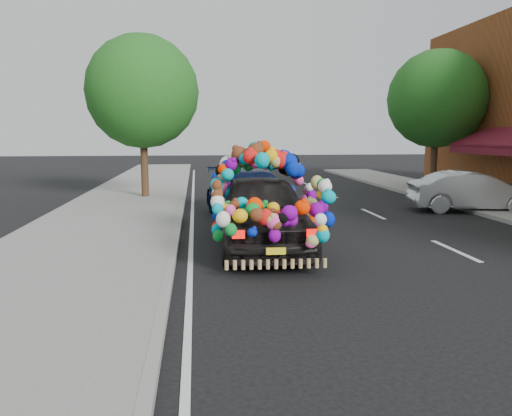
% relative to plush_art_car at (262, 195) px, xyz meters
% --- Properties ---
extents(ground, '(100.00, 100.00, 0.00)m').
position_rel_plush_art_car_xyz_m(ground, '(0.44, -0.81, -1.16)').
color(ground, black).
rests_on(ground, ground).
extents(sidewalk, '(4.00, 60.00, 0.12)m').
position_rel_plush_art_car_xyz_m(sidewalk, '(-3.86, -0.81, -1.10)').
color(sidewalk, gray).
rests_on(sidewalk, ground).
extents(kerb, '(0.15, 60.00, 0.13)m').
position_rel_plush_art_car_xyz_m(kerb, '(-1.91, -0.81, -1.09)').
color(kerb, gray).
rests_on(kerb, ground).
extents(lane_markings, '(6.00, 50.00, 0.01)m').
position_rel_plush_art_car_xyz_m(lane_markings, '(4.04, -0.81, -1.15)').
color(lane_markings, silver).
rests_on(lane_markings, ground).
extents(tree_near_sidewalk, '(4.20, 4.20, 6.13)m').
position_rel_plush_art_car_xyz_m(tree_near_sidewalk, '(-3.36, 8.69, 2.86)').
color(tree_near_sidewalk, '#332114').
rests_on(tree_near_sidewalk, ground).
extents(tree_far_b, '(4.00, 4.00, 5.90)m').
position_rel_plush_art_car_xyz_m(tree_far_b, '(8.44, 9.19, 2.73)').
color(tree_far_b, '#332114').
rests_on(tree_far_b, ground).
extents(plush_art_car, '(2.42, 4.97, 2.25)m').
position_rel_plush_art_car_xyz_m(plush_art_car, '(0.00, 0.00, 0.00)').
color(plush_art_car, black).
rests_on(plush_art_car, ground).
extents(navy_sedan, '(2.74, 5.23, 1.45)m').
position_rel_plush_art_car_xyz_m(navy_sedan, '(0.15, 3.69, -0.43)').
color(navy_sedan, '#071132').
rests_on(navy_sedan, ground).
extents(silver_hatchback, '(4.14, 2.11, 1.30)m').
position_rel_plush_art_car_xyz_m(silver_hatchback, '(7.39, 4.30, -0.51)').
color(silver_hatchback, '#AEB0B5').
rests_on(silver_hatchback, ground).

